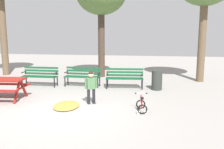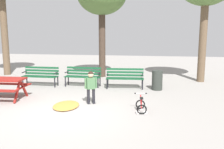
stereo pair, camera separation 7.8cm
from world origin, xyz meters
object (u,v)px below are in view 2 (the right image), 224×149
picnic_table (0,83)px  child_standing (91,85)px  park_bench_left (83,75)px  kids_bicycle (141,105)px  park_bench_far_left (41,75)px  trash_bin (157,80)px  park_bench_right (125,76)px

picnic_table → child_standing: size_ratio=1.66×
park_bench_left → kids_bicycle: 4.24m
picnic_table → park_bench_far_left: size_ratio=1.16×
picnic_table → park_bench_left: 3.52m
picnic_table → park_bench_left: size_ratio=1.15×
picnic_table → kids_bicycle: bearing=-7.4°
kids_bicycle → trash_bin: size_ratio=0.73×
park_bench_right → child_standing: size_ratio=1.46×
park_bench_right → child_standing: child_standing is taller
picnic_table → park_bench_right: bearing=29.9°
park_bench_left → park_bench_right: 1.89m
park_bench_far_left → park_bench_left: 1.92m
park_bench_left → kids_bicycle: (2.71, -3.24, -0.31)m
child_standing → kids_bicycle: size_ratio=1.88×
child_standing → trash_bin: bearing=46.7°
park_bench_far_left → child_standing: (2.90, -2.41, 0.15)m
trash_bin → picnic_table: bearing=-157.4°
park_bench_far_left → kids_bicycle: size_ratio=2.70×
park_bench_far_left → park_bench_right: size_ratio=0.98×
picnic_table → park_bench_far_left: 2.41m
park_bench_left → trash_bin: (3.26, -0.23, -0.10)m
park_bench_right → child_standing: (-0.89, -2.52, 0.15)m
kids_bicycle → park_bench_right: bearing=104.8°
picnic_table → park_bench_right: park_bench_right is taller
park_bench_left → park_bench_right: (1.89, -0.11, 0.00)m
picnic_table → kids_bicycle: 5.17m
park_bench_far_left → park_bench_left: same height
park_bench_far_left → park_bench_right: 3.79m
child_standing → trash_bin: child_standing is taller
child_standing → park_bench_right: bearing=70.4°
park_bench_far_left → kids_bicycle: (4.62, -3.03, -0.31)m
park_bench_far_left → trash_bin: (5.16, -0.01, -0.10)m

